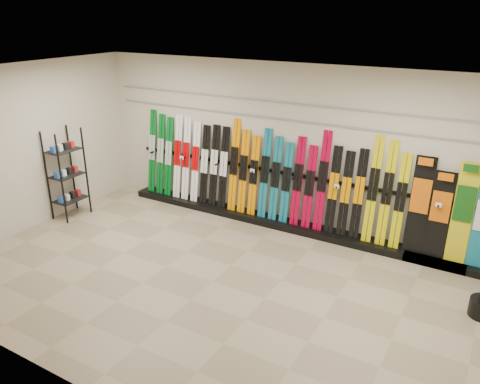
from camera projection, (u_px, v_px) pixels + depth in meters
The scene contains 10 objects.
floor at pixel (212, 282), 7.07m from camera, with size 8.00×8.00×0.00m, color gray.
back_wall at pixel (285, 147), 8.53m from camera, with size 8.00×8.00×0.00m, color beige.
left_wall at pixel (24, 149), 8.38m from camera, with size 5.00×5.00×0.00m, color beige.
ceiling at pixel (207, 80), 5.97m from camera, with size 8.00×8.00×0.00m, color silver.
ski_rack_base at pixel (289, 225), 8.78m from camera, with size 8.00×0.40×0.12m, color black.
skis at pixel (259, 174), 8.84m from camera, with size 5.37×0.29×1.82m.
snowboards at pixel (450, 214), 7.29m from camera, with size 1.28×0.24×1.59m.
accessory_rack at pixel (67, 174), 9.01m from camera, with size 0.40×0.60×1.76m, color black.
slatwall_rail_0 at pixel (286, 120), 8.34m from camera, with size 7.60×0.02×0.03m, color gray.
slatwall_rail_1 at pixel (286, 103), 8.23m from camera, with size 7.60×0.02×0.03m, color gray.
Camera 1 is at (3.41, -5.06, 3.85)m, focal length 35.00 mm.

